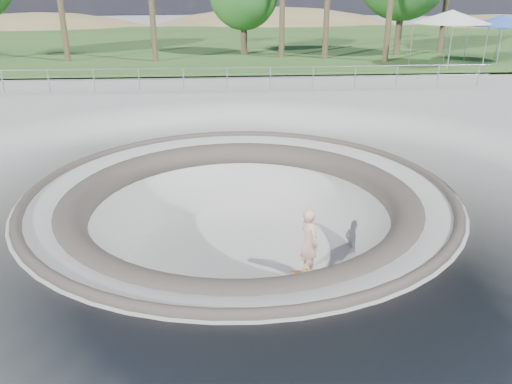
% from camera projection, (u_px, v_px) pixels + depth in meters
% --- Properties ---
extents(ground, '(180.00, 180.00, 0.00)m').
position_uv_depth(ground, '(240.00, 190.00, 12.11)').
color(ground, '#9A9A95').
rests_on(ground, ground).
extents(skate_bowl, '(14.00, 14.00, 4.10)m').
position_uv_depth(skate_bowl, '(241.00, 256.00, 12.80)').
color(skate_bowl, '#9A9A95').
rests_on(skate_bowl, ground).
extents(grass_strip, '(180.00, 36.00, 0.12)m').
position_uv_depth(grass_strip, '(221.00, 41.00, 43.38)').
color(grass_strip, '#2D5020').
rests_on(grass_strip, ground).
extents(distant_hills, '(103.20, 45.00, 28.60)m').
position_uv_depth(distant_hills, '(248.00, 80.00, 67.77)').
color(distant_hills, brown).
rests_on(distant_hills, ground).
extents(safety_railing, '(25.00, 0.06, 1.03)m').
position_uv_depth(safety_railing, '(227.00, 78.00, 22.91)').
color(safety_railing, '#96989E').
rests_on(safety_railing, ground).
extents(skateboard, '(0.83, 0.28, 0.08)m').
position_uv_depth(skateboard, '(308.00, 273.00, 12.06)').
color(skateboard, olive).
rests_on(skateboard, ground).
extents(skater, '(0.60, 0.71, 1.65)m').
position_uv_depth(skater, '(309.00, 242.00, 11.74)').
color(skater, '#DBA58D').
rests_on(skater, skateboard).
extents(canopy_white, '(5.63, 5.63, 3.11)m').
position_uv_depth(canopy_white, '(452.00, 17.00, 28.52)').
color(canopy_white, '#96989E').
rests_on(canopy_white, ground).
extents(canopy_blue, '(5.26, 5.26, 2.79)m').
position_uv_depth(canopy_blue, '(503.00, 21.00, 29.90)').
color(canopy_blue, '#96989E').
rests_on(canopy_blue, ground).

